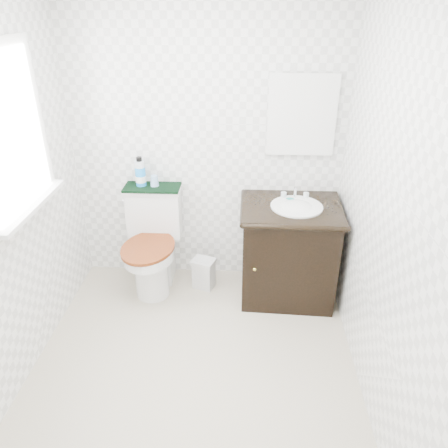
# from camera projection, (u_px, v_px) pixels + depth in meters

# --- Properties ---
(floor) EXTENTS (2.40, 2.40, 0.00)m
(floor) POSITION_uv_depth(u_px,v_px,m) (194.00, 368.00, 2.98)
(floor) COLOR beige
(floor) RESTS_ON ground
(wall_back) EXTENTS (2.40, 0.00, 2.40)m
(wall_back) POSITION_uv_depth(u_px,v_px,m) (206.00, 145.00, 3.49)
(wall_back) COLOR white
(wall_back) RESTS_ON ground
(wall_front) EXTENTS (2.40, 0.00, 2.40)m
(wall_front) POSITION_uv_depth(u_px,v_px,m) (137.00, 376.00, 1.36)
(wall_front) COLOR white
(wall_front) RESTS_ON ground
(wall_right) EXTENTS (0.00, 2.40, 2.40)m
(wall_right) POSITION_uv_depth(u_px,v_px,m) (388.00, 214.00, 2.37)
(wall_right) COLOR white
(wall_right) RESTS_ON ground
(window) EXTENTS (0.02, 0.70, 0.90)m
(window) POSITION_uv_depth(u_px,v_px,m) (7.00, 133.00, 2.53)
(window) COLOR white
(window) RESTS_ON wall_left
(mirror) EXTENTS (0.50, 0.02, 0.60)m
(mirror) POSITION_uv_depth(u_px,v_px,m) (302.00, 115.00, 3.31)
(mirror) COLOR silver
(mirror) RESTS_ON wall_back
(toilet) EXTENTS (0.48, 0.67, 0.86)m
(toilet) POSITION_uv_depth(u_px,v_px,m) (154.00, 247.00, 3.68)
(toilet) COLOR white
(toilet) RESTS_ON floor
(vanity) EXTENTS (0.79, 0.68, 0.92)m
(vanity) POSITION_uv_depth(u_px,v_px,m) (289.00, 248.00, 3.54)
(vanity) COLOR black
(vanity) RESTS_ON floor
(trash_bin) EXTENTS (0.23, 0.20, 0.27)m
(trash_bin) POSITION_uv_depth(u_px,v_px,m) (204.00, 273.00, 3.75)
(trash_bin) COLOR silver
(trash_bin) RESTS_ON floor
(towel) EXTENTS (0.46, 0.22, 0.02)m
(towel) POSITION_uv_depth(u_px,v_px,m) (152.00, 187.00, 3.56)
(towel) COLOR black
(towel) RESTS_ON toilet
(mouthwash_bottle) EXTENTS (0.08, 0.08, 0.24)m
(mouthwash_bottle) POSITION_uv_depth(u_px,v_px,m) (140.00, 173.00, 3.53)
(mouthwash_bottle) COLOR #1C8EF2
(mouthwash_bottle) RESTS_ON towel
(cup) EXTENTS (0.07, 0.07, 0.09)m
(cup) POSITION_uv_depth(u_px,v_px,m) (154.00, 181.00, 3.55)
(cup) COLOR #85AFDA
(cup) RESTS_ON towel
(soap_bar) EXTENTS (0.08, 0.05, 0.02)m
(soap_bar) POSITION_uv_depth(u_px,v_px,m) (290.00, 199.00, 3.45)
(soap_bar) COLOR #176F6B
(soap_bar) RESTS_ON vanity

